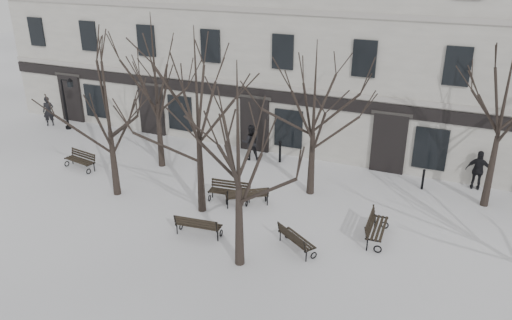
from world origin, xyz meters
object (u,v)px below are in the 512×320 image
Objects in this scene: tree_0 at (106,99)px; bench_2 at (295,239)px; tree_2 at (238,145)px; bench_0 at (81,160)px; lamp_post at (67,100)px; bench_4 at (247,195)px; bench_3 at (230,191)px; tree_1 at (197,101)px; bench_5 at (375,227)px; bench_1 at (198,225)px.

tree_0 is 4.10× the size of bench_2.
tree_2 reaches higher than bench_0.
tree_0 reaches higher than bench_2.
bench_0 is 6.47m from lamp_post.
bench_4 is (9.13, -0.23, 0.01)m from bench_0.
bench_3 is 1.01× the size of bench_4.
tree_1 is 8.17m from bench_5.
bench_2 is 0.93× the size of bench_3.
lamp_post reaches higher than bench_0.
lamp_post is at bearing 147.03° from bench_0.
bench_5 reaches higher than bench_2.
lamp_post is (-13.08, 7.48, 1.36)m from bench_1.
lamp_post reaches higher than bench_4.
tree_1 is 13.77m from lamp_post.
bench_4 is at bearing 12.84° from tree_0.
bench_1 is (-2.20, 0.98, -3.93)m from tree_2.
tree_1 is 4.43m from bench_3.
tree_0 is 10.24m from lamp_post.
tree_2 reaches higher than bench_5.
tree_0 is 11.85m from bench_5.
lamp_post is (-13.76, 4.54, 1.35)m from bench_4.
tree_1 is at bearing 92.99° from bench_5.
bench_0 is at bearing 84.88° from bench_5.
bench_4 is 0.94× the size of bench_5.
tree_1 reaches higher than bench_4.
tree_2 is 2.22× the size of lamp_post.
bench_0 is 1.07× the size of bench_2.
bench_2 is at bearing 125.28° from bench_5.
bench_4 is at bearing 35.89° from tree_1.
bench_2 is at bearing 107.31° from bench_4.
bench_0 is 0.94× the size of bench_5.
tree_1 reaches higher than bench_3.
bench_5 is at bearing 4.35° from tree_0.
bench_2 is at bearing -2.08° from bench_0.
bench_4 is 5.47m from bench_5.
lamp_post reaches higher than bench_5.
tree_1 reaches higher than bench_5.
tree_1 reaches higher than tree_2.
lamp_post is at bearing 11.97° from bench_2.
lamp_post reaches higher than bench_3.
bench_0 is at bearing 169.91° from tree_1.
bench_5 reaches higher than bench_4.
bench_0 is at bearing -35.87° from bench_4.
lamp_post reaches higher than bench_1.
lamp_post is (-4.63, 4.31, 1.36)m from bench_0.
tree_1 reaches higher than lamp_post.
bench_2 is at bearing -15.31° from tree_1.
bench_1 is at bearing 109.64° from bench_5.
bench_4 reaches higher than bench_1.
bench_0 is 9.03m from bench_1.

